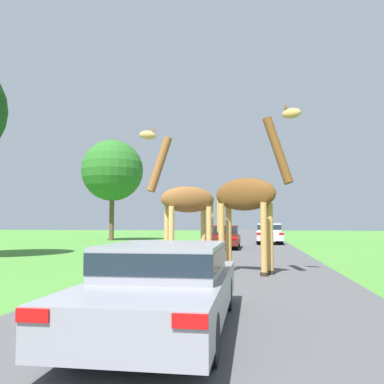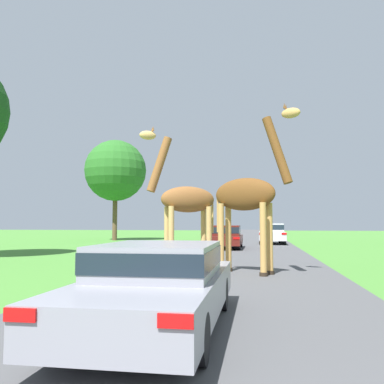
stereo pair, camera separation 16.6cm
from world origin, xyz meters
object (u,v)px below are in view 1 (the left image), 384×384
car_queue_right (269,233)px  giraffe_companion (249,198)px  tree_far_right (112,171)px  giraffe_near_road (184,202)px  car_lead_maroon (165,283)px  car_queue_left (223,236)px

car_queue_right → giraffe_companion: bearing=-94.1°
giraffe_companion → tree_far_right: size_ratio=0.57×
giraffe_near_road → giraffe_companion: size_ratio=0.95×
giraffe_companion → tree_far_right: 24.77m
car_lead_maroon → car_queue_right: (2.42, 24.21, 0.12)m
car_queue_right → tree_far_right: size_ratio=0.50×
car_queue_left → tree_far_right: bearing=137.4°
car_lead_maroon → giraffe_companion: bearing=79.9°
tree_far_right → giraffe_companion: bearing=-60.8°
giraffe_companion → car_lead_maroon: bearing=13.9°
giraffe_companion → tree_far_right: bearing=-126.7°
giraffe_near_road → car_lead_maroon: (1.02, -7.67, -1.55)m
giraffe_companion → car_queue_right: (1.26, 17.70, -1.50)m
car_queue_right → tree_far_right: bearing=164.5°
giraffe_companion → car_queue_left: giraffe_companion is taller
giraffe_companion → car_queue_right: bearing=-160.0°
giraffe_near_road → car_queue_left: size_ratio=1.08×
giraffe_near_road → car_queue_right: size_ratio=1.09×
car_lead_maroon → tree_far_right: (-10.80, 27.88, 5.38)m
giraffe_companion → car_queue_right: size_ratio=1.14×
giraffe_companion → car_lead_maroon: size_ratio=1.06×
car_queue_right → tree_far_right: tree_far_right is taller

